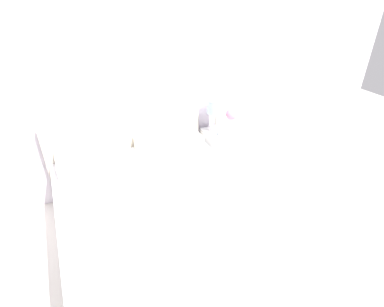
{
  "coord_description": "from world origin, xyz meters",
  "views": [
    {
      "loc": [
        -0.63,
        -3.19,
        2.34
      ],
      "look_at": [
        0.58,
        -0.58,
        0.63
      ],
      "focal_mm": 28.0,
      "sensor_mm": 36.0,
      "label": 1
    }
  ],
  "objects_px": {
    "table_lamp": "(216,109)",
    "alarm_clock": "(221,133)",
    "bed": "(156,213)",
    "nightstand": "(220,152)",
    "flower_vase": "(231,117)"
  },
  "relations": [
    {
      "from": "nightstand",
      "to": "alarm_clock",
      "type": "relative_size",
      "value": 7.47
    },
    {
      "from": "table_lamp",
      "to": "alarm_clock",
      "type": "xyz_separation_m",
      "value": [
        0.01,
        -0.12,
        -0.28
      ]
    },
    {
      "from": "bed",
      "to": "nightstand",
      "type": "distance_m",
      "value": 1.39
    },
    {
      "from": "nightstand",
      "to": "flower_vase",
      "type": "distance_m",
      "value": 0.5
    },
    {
      "from": "table_lamp",
      "to": "flower_vase",
      "type": "xyz_separation_m",
      "value": [
        0.22,
        -0.02,
        -0.14
      ]
    },
    {
      "from": "nightstand",
      "to": "alarm_clock",
      "type": "height_order",
      "value": "alarm_clock"
    },
    {
      "from": "flower_vase",
      "to": "alarm_clock",
      "type": "bearing_deg",
      "value": -154.18
    },
    {
      "from": "bed",
      "to": "nightstand",
      "type": "height_order",
      "value": "bed"
    },
    {
      "from": "table_lamp",
      "to": "alarm_clock",
      "type": "bearing_deg",
      "value": -87.53
    },
    {
      "from": "nightstand",
      "to": "alarm_clock",
      "type": "xyz_separation_m",
      "value": [
        -0.06,
        -0.07,
        0.34
      ]
    },
    {
      "from": "bed",
      "to": "table_lamp",
      "type": "bearing_deg",
      "value": 36.25
    },
    {
      "from": "nightstand",
      "to": "bed",
      "type": "bearing_deg",
      "value": -147.03
    },
    {
      "from": "nightstand",
      "to": "table_lamp",
      "type": "height_order",
      "value": "table_lamp"
    },
    {
      "from": "alarm_clock",
      "to": "flower_vase",
      "type": "bearing_deg",
      "value": 25.82
    },
    {
      "from": "table_lamp",
      "to": "bed",
      "type": "bearing_deg",
      "value": -143.75
    }
  ]
}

